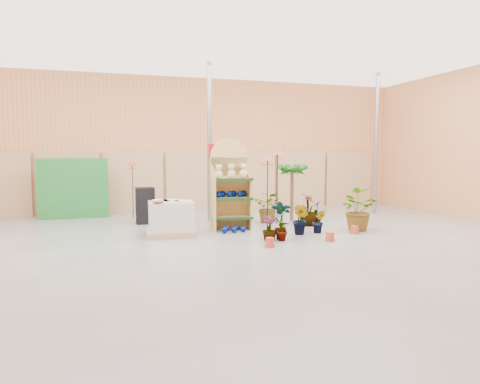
% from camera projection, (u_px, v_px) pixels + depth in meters
% --- Properties ---
extents(room, '(15.20, 12.10, 4.70)m').
position_uv_depth(room, '(235.00, 141.00, 9.70)').
color(room, slate).
rests_on(room, ground).
extents(display_shelf, '(1.05, 0.75, 2.33)m').
position_uv_depth(display_shelf, '(230.00, 188.00, 11.01)').
color(display_shelf, tan).
rests_on(display_shelf, ground).
extents(teddy_bears, '(0.86, 0.22, 0.36)m').
position_uv_depth(teddy_bears, '(232.00, 172.00, 10.87)').
color(teddy_bears, tan).
rests_on(teddy_bears, display_shelf).
extents(gazing_balls_shelf, '(0.86, 0.29, 0.16)m').
position_uv_depth(gazing_balls_shelf, '(232.00, 194.00, 10.89)').
color(gazing_balls_shelf, '#000F59').
rests_on(gazing_balls_shelf, display_shelf).
extents(gazing_balls_floor, '(0.63, 0.39, 0.15)m').
position_uv_depth(gazing_balls_floor, '(233.00, 229.00, 10.57)').
color(gazing_balls_floor, '#000F59').
rests_on(gazing_balls_floor, ground).
extents(pallet_stack, '(1.20, 1.02, 0.84)m').
position_uv_depth(pallet_stack, '(171.00, 219.00, 10.10)').
color(pallet_stack, tan).
rests_on(pallet_stack, ground).
extents(charcoal_planters, '(0.50, 0.50, 1.00)m').
position_uv_depth(charcoal_planters, '(145.00, 206.00, 11.88)').
color(charcoal_planters, black).
rests_on(charcoal_planters, ground).
extents(trellis_stock, '(2.00, 0.30, 1.80)m').
position_uv_depth(trellis_stock, '(73.00, 188.00, 12.81)').
color(trellis_stock, '#1E712B').
rests_on(trellis_stock, ground).
extents(offer_sign, '(0.50, 0.08, 2.20)m').
position_uv_depth(offer_sign, '(217.00, 167.00, 11.76)').
color(offer_sign, gray).
rests_on(offer_sign, ground).
extents(bird_table_front, '(0.34, 0.34, 1.91)m').
position_uv_depth(bird_table_front, '(268.00, 161.00, 10.34)').
color(bird_table_front, black).
rests_on(bird_table_front, ground).
extents(bird_table_right, '(0.34, 0.34, 2.05)m').
position_uv_depth(bird_table_right, '(278.00, 155.00, 11.55)').
color(bird_table_right, black).
rests_on(bird_table_right, ground).
extents(bird_table_back, '(0.34, 0.34, 1.73)m').
position_uv_depth(bird_table_back, '(132.00, 165.00, 12.81)').
color(bird_table_back, black).
rests_on(bird_table_back, ground).
extents(palm, '(0.70, 0.70, 1.75)m').
position_uv_depth(palm, '(292.00, 169.00, 12.32)').
color(palm, brown).
rests_on(palm, ground).
extents(potted_plant_0, '(0.56, 0.53, 0.88)m').
position_uv_depth(potted_plant_0, '(281.00, 220.00, 9.66)').
color(potted_plant_0, '#185013').
rests_on(potted_plant_0, ground).
extents(potted_plant_1, '(0.45, 0.49, 0.74)m').
position_uv_depth(potted_plant_1, '(301.00, 219.00, 10.21)').
color(potted_plant_1, '#185013').
rests_on(potted_plant_1, ground).
extents(potted_plant_3, '(0.66, 0.66, 0.87)m').
position_uv_depth(potted_plant_3, '(308.00, 209.00, 11.51)').
color(potted_plant_3, '#185013').
rests_on(potted_plant_3, ground).
extents(potted_plant_4, '(0.45, 0.47, 0.74)m').
position_uv_depth(potted_plant_4, '(317.00, 211.00, 11.63)').
color(potted_plant_4, '#185013').
rests_on(potted_plant_4, ground).
extents(potted_plant_6, '(1.02, 1.02, 0.86)m').
position_uv_depth(potted_plant_6, '(269.00, 207.00, 12.06)').
color(potted_plant_6, '#185013').
rests_on(potted_plant_6, ground).
extents(potted_plant_7, '(0.36, 0.36, 0.56)m').
position_uv_depth(potted_plant_7, '(269.00, 228.00, 9.51)').
color(potted_plant_7, '#185013').
rests_on(potted_plant_7, ground).
extents(potted_plant_8, '(0.43, 0.47, 0.75)m').
position_uv_depth(potted_plant_8, '(282.00, 224.00, 9.50)').
color(potted_plant_8, '#185013').
rests_on(potted_plant_8, ground).
extents(potted_plant_9, '(0.38, 0.33, 0.58)m').
position_uv_depth(potted_plant_9, '(319.00, 221.00, 10.43)').
color(potted_plant_9, '#185013').
rests_on(potted_plant_9, ground).
extents(potted_plant_10, '(1.01, 1.11, 1.06)m').
position_uv_depth(potted_plant_10, '(356.00, 210.00, 10.80)').
color(potted_plant_10, '#185013').
rests_on(potted_plant_10, ground).
extents(potted_plant_11, '(0.43, 0.43, 0.71)m').
position_uv_depth(potted_plant_11, '(241.00, 211.00, 11.80)').
color(potted_plant_11, '#185013').
rests_on(potted_plant_11, ground).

